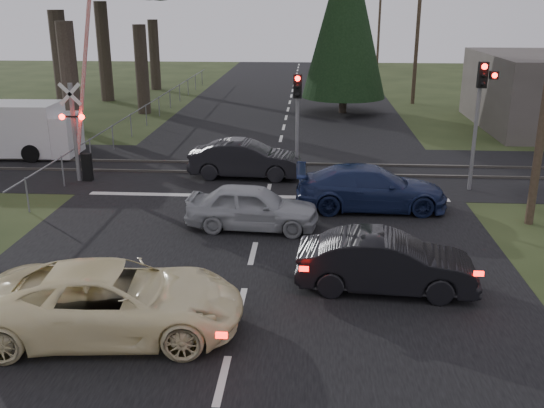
# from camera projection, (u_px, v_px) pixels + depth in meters

# --- Properties ---
(ground) EXTENTS (120.00, 120.00, 0.00)m
(ground) POSITION_uv_depth(u_px,v_px,m) (241.00, 304.00, 14.06)
(ground) COLOR #273317
(ground) RESTS_ON ground
(road) EXTENTS (14.00, 100.00, 0.01)m
(road) POSITION_uv_depth(u_px,v_px,m) (270.00, 183.00, 23.53)
(road) COLOR black
(road) RESTS_ON ground
(rail_corridor) EXTENTS (120.00, 8.00, 0.01)m
(rail_corridor) POSITION_uv_depth(u_px,v_px,m) (274.00, 169.00, 25.42)
(rail_corridor) COLOR black
(rail_corridor) RESTS_ON ground
(stop_line) EXTENTS (13.00, 0.35, 0.00)m
(stop_line) POSITION_uv_depth(u_px,v_px,m) (267.00, 197.00, 21.82)
(stop_line) COLOR silver
(stop_line) RESTS_ON ground
(rail_near) EXTENTS (120.00, 0.12, 0.10)m
(rail_near) POSITION_uv_depth(u_px,v_px,m) (272.00, 173.00, 24.65)
(rail_near) COLOR #59544C
(rail_near) RESTS_ON ground
(rail_far) EXTENTS (120.00, 0.12, 0.10)m
(rail_far) POSITION_uv_depth(u_px,v_px,m) (275.00, 163.00, 26.16)
(rail_far) COLOR #59544C
(rail_far) RESTS_ON ground
(crossing_signal) EXTENTS (1.62, 0.38, 6.96)m
(crossing_signal) POSITION_uv_depth(u_px,v_px,m) (80.00, 129.00, 23.13)
(crossing_signal) COLOR slate
(crossing_signal) RESTS_ON ground
(traffic_signal_right) EXTENTS (0.68, 0.48, 4.70)m
(traffic_signal_right) POSITION_uv_depth(u_px,v_px,m) (481.00, 102.00, 21.51)
(traffic_signal_right) COLOR slate
(traffic_signal_right) RESTS_ON ground
(traffic_signal_center) EXTENTS (0.32, 0.48, 4.10)m
(traffic_signal_center) POSITION_uv_depth(u_px,v_px,m) (297.00, 108.00, 23.22)
(traffic_signal_center) COLOR slate
(traffic_signal_center) RESTS_ON ground
(utility_pole_mid) EXTENTS (1.80, 0.26, 9.00)m
(utility_pole_mid) POSITION_uv_depth(u_px,v_px,m) (417.00, 33.00, 40.43)
(utility_pole_mid) COLOR #4C3D2D
(utility_pole_mid) RESTS_ON ground
(utility_pole_far) EXTENTS (1.80, 0.26, 9.00)m
(utility_pole_far) POSITION_uv_depth(u_px,v_px,m) (379.00, 22.00, 64.10)
(utility_pole_far) COLOR #4C3D2D
(utility_pole_far) RESTS_ON ground
(conifer_tree) EXTENTS (5.20, 5.20, 11.00)m
(conifer_tree) POSITION_uv_depth(u_px,v_px,m) (346.00, 14.00, 36.56)
(conifer_tree) COLOR #473D33
(conifer_tree) RESTS_ON ground
(fence_left) EXTENTS (0.10, 36.00, 1.20)m
(fence_left) POSITION_uv_depth(u_px,v_px,m) (154.00, 121.00, 35.85)
(fence_left) COLOR slate
(fence_left) RESTS_ON ground
(cream_coupe) EXTENTS (5.64, 3.02, 1.51)m
(cream_coupe) POSITION_uv_depth(u_px,v_px,m) (113.00, 301.00, 12.62)
(cream_coupe) COLOR #F6E7B0
(cream_coupe) RESTS_ON ground
(dark_hatchback) EXTENTS (4.37, 1.78, 1.41)m
(dark_hatchback) POSITION_uv_depth(u_px,v_px,m) (386.00, 263.00, 14.57)
(dark_hatchback) COLOR black
(dark_hatchback) RESTS_ON ground
(silver_car) EXTENTS (4.16, 1.91, 1.38)m
(silver_car) POSITION_uv_depth(u_px,v_px,m) (253.00, 207.00, 18.59)
(silver_car) COLOR #9A9DA1
(silver_car) RESTS_ON ground
(blue_sedan) EXTENTS (5.09, 2.17, 1.46)m
(blue_sedan) POSITION_uv_depth(u_px,v_px,m) (371.00, 188.00, 20.35)
(blue_sedan) COLOR #19244B
(blue_sedan) RESTS_ON ground
(dark_car_far) EXTENTS (4.51, 1.75, 1.46)m
(dark_car_far) POSITION_uv_depth(u_px,v_px,m) (246.00, 159.00, 24.06)
(dark_car_far) COLOR black
(dark_car_far) RESTS_ON ground
(white_van) EXTENTS (6.27, 2.57, 2.42)m
(white_van) POSITION_uv_depth(u_px,v_px,m) (10.00, 130.00, 27.22)
(white_van) COLOR silver
(white_van) RESTS_ON ground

